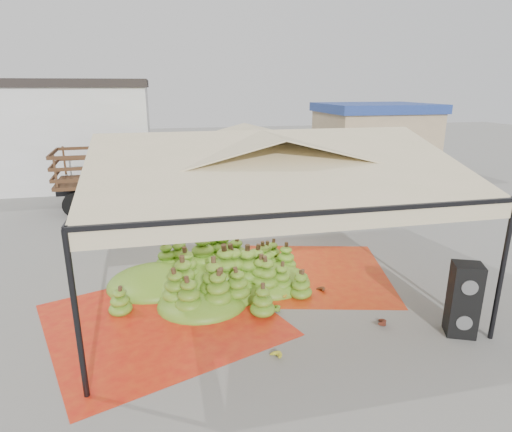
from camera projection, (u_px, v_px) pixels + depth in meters
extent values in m
plane|color=slate|center=(261.00, 277.00, 11.86)|extent=(90.00, 90.00, 0.00)
cylinder|color=black|center=(76.00, 318.00, 6.85)|extent=(0.10, 0.10, 3.00)
cylinder|color=black|center=(502.00, 272.00, 8.54)|extent=(0.10, 0.10, 3.00)
cylinder|color=black|center=(117.00, 197.00, 14.31)|extent=(0.10, 0.10, 3.00)
cylinder|color=black|center=(340.00, 185.00, 16.00)|extent=(0.10, 0.10, 3.00)
pyramid|color=beige|center=(261.00, 150.00, 10.84)|extent=(8.00, 8.00, 1.00)
cube|color=black|center=(261.00, 170.00, 10.99)|extent=(8.00, 8.00, 0.08)
cube|color=beige|center=(261.00, 177.00, 11.04)|extent=(8.00, 8.00, 0.36)
cube|color=silver|center=(10.00, 138.00, 22.08)|extent=(14.00, 6.00, 5.00)
cube|color=black|center=(1.00, 83.00, 21.30)|extent=(14.30, 6.30, 0.40)
cube|color=tan|center=(373.00, 143.00, 25.58)|extent=(6.00, 5.00, 3.60)
cube|color=navy|center=(376.00, 108.00, 24.98)|extent=(6.30, 5.30, 0.50)
cube|color=red|center=(162.00, 319.00, 9.67)|extent=(5.90, 5.76, 0.01)
cube|color=#C44A12|center=(314.00, 273.00, 12.10)|extent=(4.85, 5.00, 0.01)
ellipsoid|color=#51821B|center=(214.00, 264.00, 11.22)|extent=(6.59, 5.89, 1.19)
ellipsoid|color=gold|center=(281.00, 294.00, 10.64)|extent=(0.43, 0.35, 0.19)
ellipsoid|color=gold|center=(274.00, 355.00, 8.25)|extent=(0.48, 0.45, 0.18)
ellipsoid|color=#561E13|center=(378.00, 320.00, 9.44)|extent=(0.58, 0.55, 0.21)
ellipsoid|color=#512812|center=(319.00, 289.00, 10.94)|extent=(0.46, 0.41, 0.18)
ellipsoid|color=#43831B|center=(273.00, 307.00, 10.02)|extent=(0.56, 0.50, 0.21)
ellipsoid|color=#3F7F1A|center=(271.00, 199.00, 9.68)|extent=(0.24, 0.24, 0.20)
ellipsoid|color=#3F7F1A|center=(333.00, 195.00, 10.00)|extent=(0.24, 0.24, 0.20)
ellipsoid|color=#3F7F1A|center=(391.00, 192.00, 10.32)|extent=(0.24, 0.24, 0.20)
ellipsoid|color=#3F7F1A|center=(446.00, 189.00, 10.63)|extent=(0.24, 0.24, 0.20)
cube|color=black|center=(461.00, 317.00, 9.02)|extent=(0.73, 0.69, 0.80)
cube|color=black|center=(466.00, 282.00, 8.79)|extent=(0.73, 0.69, 0.80)
imported|color=gray|center=(274.00, 192.00, 17.26)|extent=(0.80, 0.62, 1.93)
cube|color=#4A3018|center=(127.00, 179.00, 18.52)|extent=(5.82, 2.94, 0.14)
cube|color=white|center=(213.00, 172.00, 19.48)|extent=(2.19, 2.61, 2.61)
cylinder|color=black|center=(76.00, 205.00, 17.13)|extent=(1.04, 0.40, 1.02)
cylinder|color=black|center=(82.00, 192.00, 19.21)|extent=(1.04, 0.40, 1.02)
cylinder|color=black|center=(168.00, 198.00, 18.09)|extent=(1.04, 0.40, 1.02)
cylinder|color=black|center=(164.00, 187.00, 20.18)|extent=(1.04, 0.40, 1.02)
cylinder|color=black|center=(213.00, 195.00, 18.61)|extent=(1.04, 0.40, 1.02)
cylinder|color=black|center=(204.00, 184.00, 20.69)|extent=(1.04, 0.40, 1.02)
ellipsoid|color=#4B7A19|center=(126.00, 166.00, 18.35)|extent=(4.65, 2.31, 0.79)
cube|color=#E4F91B|center=(139.00, 155.00, 18.37)|extent=(2.40, 2.39, 0.28)
cube|color=#4E391A|center=(329.00, 175.00, 20.86)|extent=(4.51, 2.22, 0.11)
cube|color=white|center=(382.00, 170.00, 21.57)|extent=(1.67, 2.01, 2.04)
cylinder|color=black|center=(304.00, 191.00, 19.80)|extent=(0.81, 0.30, 0.80)
cylinder|color=black|center=(291.00, 183.00, 21.43)|extent=(0.81, 0.30, 0.80)
cylinder|color=black|center=(360.00, 188.00, 20.51)|extent=(0.81, 0.30, 0.80)
cylinder|color=black|center=(343.00, 180.00, 22.14)|extent=(0.81, 0.30, 0.80)
cylinder|color=black|center=(387.00, 186.00, 20.89)|extent=(0.81, 0.30, 0.80)
cylinder|color=black|center=(369.00, 179.00, 22.52)|extent=(0.81, 0.30, 0.80)
ellipsoid|color=#417718|center=(329.00, 166.00, 20.73)|extent=(3.60, 1.74, 0.62)
cube|color=gold|center=(338.00, 158.00, 20.74)|extent=(1.84, 1.84, 0.22)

